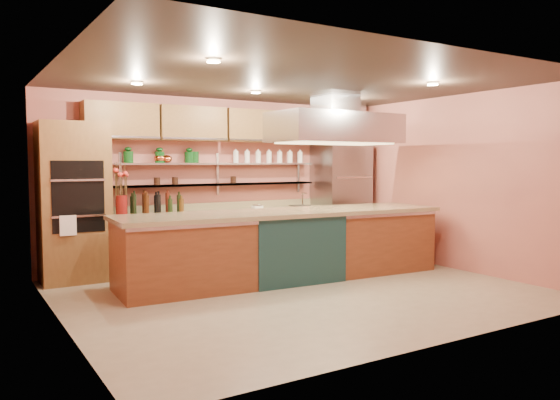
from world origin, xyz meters
TOP-DOWN VIEW (x-y plane):
  - floor at (0.00, 0.00)m, footprint 6.00×5.00m
  - ceiling at (0.00, 0.00)m, footprint 6.00×5.00m
  - wall_back at (0.00, 2.50)m, footprint 6.00×0.04m
  - wall_front at (0.00, -2.50)m, footprint 6.00×0.04m
  - wall_left at (-3.00, 0.00)m, footprint 0.04×5.00m
  - wall_right at (3.00, 0.00)m, footprint 0.04×5.00m
  - oven_stack at (-2.45, 2.18)m, footprint 0.95×0.64m
  - refrigerator at (2.35, 2.14)m, footprint 0.95×0.72m
  - back_counter at (-0.05, 2.20)m, footprint 3.84×0.64m
  - wall_shelf_lower at (-0.05, 2.37)m, footprint 3.60×0.26m
  - wall_shelf_upper at (-0.05, 2.37)m, footprint 3.60×0.26m
  - upper_cabinets at (0.00, 2.32)m, footprint 4.60×0.36m
  - range_hood at (1.13, 0.73)m, footprint 2.00×1.00m
  - ceiling_downlights at (0.00, 0.20)m, footprint 4.00×2.80m
  - island at (0.23, 0.73)m, footprint 4.92×1.33m
  - flower_vase at (-1.78, 2.15)m, footprint 0.19×0.19m
  - oil_bottle_cluster at (-1.22, 2.15)m, footprint 0.90×0.53m
  - kitchen_scale at (0.55, 2.15)m, footprint 0.20×0.17m
  - bar_faucet at (1.55, 2.25)m, footprint 0.04×0.04m
  - copper_kettle at (-0.98, 2.37)m, footprint 0.21×0.21m
  - green_canister at (-0.52, 2.37)m, footprint 0.17×0.17m

SIDE VIEW (x-z plane):
  - floor at x=0.00m, z-range -0.02..0.00m
  - back_counter at x=-0.05m, z-range 0.00..0.93m
  - island at x=0.23m, z-range 0.00..1.02m
  - kitchen_scale at x=0.55m, z-range 0.93..1.02m
  - bar_faucet at x=1.55m, z-range 0.93..1.16m
  - refrigerator at x=2.35m, z-range 0.00..2.10m
  - oil_bottle_cluster at x=-1.22m, z-range 0.93..1.21m
  - flower_vase at x=-1.78m, z-range 0.93..1.23m
  - oven_stack at x=-2.45m, z-range 0.00..2.30m
  - wall_shelf_lower at x=-0.05m, z-range 1.34..1.36m
  - wall_back at x=0.00m, z-range 0.00..2.80m
  - wall_front at x=0.00m, z-range 0.00..2.80m
  - wall_left at x=-3.00m, z-range 0.00..2.80m
  - wall_right at x=3.00m, z-range 0.00..2.80m
  - wall_shelf_upper at x=-0.05m, z-range 1.69..1.71m
  - copper_kettle at x=-0.98m, z-range 1.71..1.84m
  - green_canister at x=-0.52m, z-range 1.71..1.90m
  - range_hood at x=1.13m, z-range 2.02..2.48m
  - upper_cabinets at x=0.00m, z-range 2.08..2.62m
  - ceiling_downlights at x=0.00m, z-range 2.76..2.78m
  - ceiling at x=0.00m, z-range 2.79..2.81m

